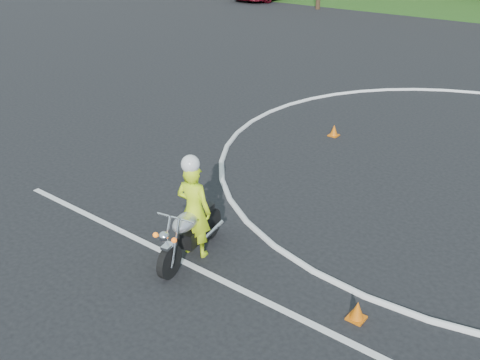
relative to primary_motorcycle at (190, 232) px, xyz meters
The scene contains 3 objects.
ground 4.74m from the primary_motorcycle, 53.83° to the left, with size 120.00×120.00×0.00m, color black.
primary_motorcycle is the anchor object (origin of this frame).
rider_primary_grp 0.42m from the primary_motorcycle, 94.25° to the left, with size 0.67×0.50×1.82m.
Camera 1 is at (2.46, -9.18, 5.09)m, focal length 40.00 mm.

